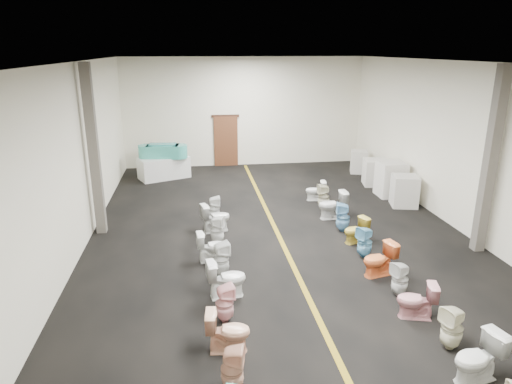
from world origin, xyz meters
TOP-DOWN VIEW (x-y plane):
  - floor at (0.00, 0.00)m, footprint 16.00×16.00m
  - ceiling at (0.00, 0.00)m, footprint 16.00×16.00m
  - wall_back at (0.00, 8.00)m, footprint 10.00×0.00m
  - wall_front at (0.00, -8.00)m, footprint 10.00×0.00m
  - wall_left at (-5.00, 0.00)m, footprint 0.00×16.00m
  - wall_right at (5.00, 0.00)m, footprint 0.00×16.00m
  - aisle_stripe at (0.00, 0.00)m, footprint 0.12×15.60m
  - back_door at (-0.80, 7.94)m, footprint 1.00×0.10m
  - door_frame at (-0.80, 7.95)m, footprint 1.15×0.08m
  - column_left at (-4.75, 1.00)m, footprint 0.25×0.25m
  - column_right at (4.75, -1.50)m, footprint 0.25×0.25m
  - display_table at (-3.33, 6.29)m, footprint 2.07×1.58m
  - bathtub at (-3.33, 6.29)m, footprint 1.85×0.78m
  - appliance_crate_a at (4.40, 1.91)m, footprint 0.92×0.92m
  - appliance_crate_b at (4.40, 2.96)m, footprint 0.86×0.86m
  - appliance_crate_c at (4.40, 4.29)m, footprint 0.97×0.97m
  - appliance_crate_d at (4.40, 6.01)m, footprint 0.79×0.79m
  - toilet_left_1 at (-1.75, -5.58)m, footprint 0.41×0.40m
  - toilet_left_2 at (-1.74, -4.63)m, footprint 0.77×0.49m
  - toilet_left_3 at (-1.73, -3.77)m, footprint 0.41×0.40m
  - toilet_left_4 at (-1.63, -2.89)m, footprint 0.83×0.54m
  - toilet_left_5 at (-1.68, -2.00)m, footprint 0.44×0.44m
  - toilet_left_6 at (-1.83, -1.22)m, footprint 0.75×0.47m
  - toilet_left_7 at (-1.66, -0.27)m, footprint 0.45×0.44m
  - toilet_left_8 at (-1.65, 0.61)m, footprint 0.87×0.62m
  - toilet_left_9 at (-1.66, 1.38)m, footprint 0.35×0.35m
  - toilet_right_1 at (1.90, -5.88)m, footprint 0.86×0.62m
  - toilet_right_2 at (1.95, -5.09)m, footprint 0.46×0.46m
  - toilet_right_3 at (1.79, -4.14)m, footprint 0.78×0.57m
  - toilet_right_4 at (1.85, -3.33)m, footprint 0.42×0.41m
  - toilet_right_5 at (1.77, -2.46)m, footprint 0.82×0.58m
  - toilet_right_6 at (1.79, -1.52)m, footprint 0.47×0.46m
  - toilet_right_7 at (1.88, -0.66)m, footprint 0.74×0.56m
  - toilet_right_8 at (1.79, 0.12)m, footprint 0.46×0.45m
  - toilet_right_9 at (1.80, 1.11)m, footprint 0.82×0.47m
  - toilet_right_10 at (1.78, 1.98)m, footprint 0.38×0.37m
  - toilet_right_11 at (1.75, 2.83)m, footprint 0.68×0.44m

SIDE VIEW (x-z plane):
  - floor at x=0.00m, z-range 0.00..0.00m
  - aisle_stripe at x=0.00m, z-range 0.00..0.01m
  - toilet_right_11 at x=1.75m, z-range 0.00..0.66m
  - toilet_right_7 at x=1.88m, z-range 0.00..0.67m
  - toilet_right_3 at x=1.79m, z-range 0.00..0.72m
  - toilet_right_4 at x=1.85m, z-range 0.00..0.73m
  - toilet_left_6 at x=-1.83m, z-range 0.00..0.73m
  - toilet_left_3 at x=-1.73m, z-range 0.00..0.74m
  - toilet_left_2 at x=-1.74m, z-range 0.00..0.74m
  - toilet_left_1 at x=-1.75m, z-range 0.00..0.74m
  - toilet_left_9 at x=-1.66m, z-range 0.00..0.75m
  - toilet_left_7 at x=-1.66m, z-range 0.00..0.76m
  - toilet_right_5 at x=1.77m, z-range 0.00..0.76m
  - toilet_right_6 at x=1.79m, z-range 0.00..0.78m
  - toilet_right_2 at x=1.95m, z-range 0.00..0.79m
  - toilet_right_10 at x=1.78m, z-range 0.00..0.80m
  - toilet_left_4 at x=-1.63m, z-range 0.00..0.80m
  - toilet_right_1 at x=1.90m, z-range 0.00..0.80m
  - toilet_left_5 at x=-1.68m, z-range 0.00..0.80m
  - toilet_left_8 at x=-1.65m, z-range 0.00..0.80m
  - toilet_right_8 at x=1.79m, z-range 0.00..0.82m
  - display_table at x=-3.33m, z-range 0.00..0.82m
  - toilet_right_9 at x=1.80m, z-range 0.00..0.84m
  - appliance_crate_d at x=4.40m, z-range 0.00..0.91m
  - appliance_crate_c at x=4.40m, z-range 0.00..0.94m
  - appliance_crate_a at x=4.40m, z-range 0.00..0.99m
  - appliance_crate_b at x=4.40m, z-range 0.00..1.18m
  - back_door at x=-0.80m, z-range 0.00..2.10m
  - bathtub at x=-3.33m, z-range 0.79..1.34m
  - door_frame at x=-0.80m, z-range 2.07..2.17m
  - wall_back at x=0.00m, z-range -2.75..7.25m
  - wall_front at x=0.00m, z-range -2.75..7.25m
  - wall_left at x=-5.00m, z-range -5.75..10.25m
  - wall_right at x=5.00m, z-range -5.75..10.25m
  - column_left at x=-4.75m, z-range 0.00..4.50m
  - column_right at x=4.75m, z-range 0.00..4.50m
  - ceiling at x=0.00m, z-range 4.50..4.50m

